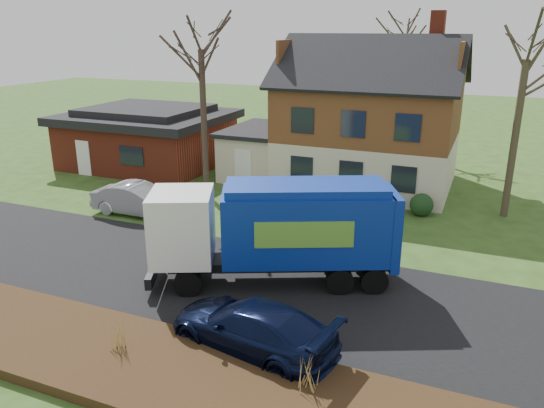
% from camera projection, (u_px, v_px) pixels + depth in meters
% --- Properties ---
extents(ground, '(120.00, 120.00, 0.00)m').
position_uv_depth(ground, '(219.00, 280.00, 18.65)').
color(ground, '#2E4617').
rests_on(ground, ground).
extents(road, '(80.00, 7.00, 0.02)m').
position_uv_depth(road, '(219.00, 280.00, 18.64)').
color(road, black).
rests_on(road, ground).
extents(mulch_verge, '(80.00, 3.50, 0.30)m').
position_uv_depth(mulch_verge, '(124.00, 359.00, 13.96)').
color(mulch_verge, '#2F200F').
rests_on(mulch_verge, ground).
extents(main_house, '(12.95, 8.95, 9.26)m').
position_uv_depth(main_house, '(361.00, 112.00, 28.99)').
color(main_house, beige).
rests_on(main_house, ground).
extents(ranch_house, '(9.80, 8.20, 3.70)m').
position_uv_depth(ranch_house, '(148.00, 136.00, 33.83)').
color(ranch_house, maroon).
rests_on(ranch_house, ground).
extents(garbage_truck, '(8.51, 5.45, 3.57)m').
position_uv_depth(garbage_truck, '(279.00, 227.00, 17.87)').
color(garbage_truck, black).
rests_on(garbage_truck, ground).
extents(silver_sedan, '(4.52, 1.64, 1.48)m').
position_uv_depth(silver_sedan, '(139.00, 199.00, 24.94)').
color(silver_sedan, '#B9BDC1').
rests_on(silver_sedan, ground).
extents(navy_wagon, '(5.18, 2.86, 1.42)m').
position_uv_depth(navy_wagon, '(252.00, 327.00, 14.40)').
color(navy_wagon, black).
rests_on(navy_wagon, ground).
extents(tree_front_west, '(3.48, 3.48, 10.34)m').
position_uv_depth(tree_front_west, '(200.00, 25.00, 25.09)').
color(tree_front_west, '#3E2E25').
rests_on(tree_front_west, ground).
extents(tree_front_east, '(3.67, 3.67, 10.20)m').
position_uv_depth(tree_front_east, '(531.00, 31.00, 22.33)').
color(tree_front_east, '#463B2A').
rests_on(tree_front_east, ground).
extents(tree_back, '(3.38, 3.38, 10.71)m').
position_uv_depth(tree_back, '(406.00, 19.00, 35.43)').
color(tree_back, '#382F22').
rests_on(tree_back, ground).
extents(grass_clump_mid, '(0.33, 0.27, 0.92)m').
position_uv_depth(grass_clump_mid, '(120.00, 333.00, 14.02)').
color(grass_clump_mid, '#AB8E4B').
rests_on(grass_clump_mid, mulch_verge).
extents(grass_clump_east, '(0.34, 0.28, 0.85)m').
position_uv_depth(grass_clump_east, '(309.00, 374.00, 12.42)').
color(grass_clump_east, '#A58348').
rests_on(grass_clump_east, mulch_verge).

